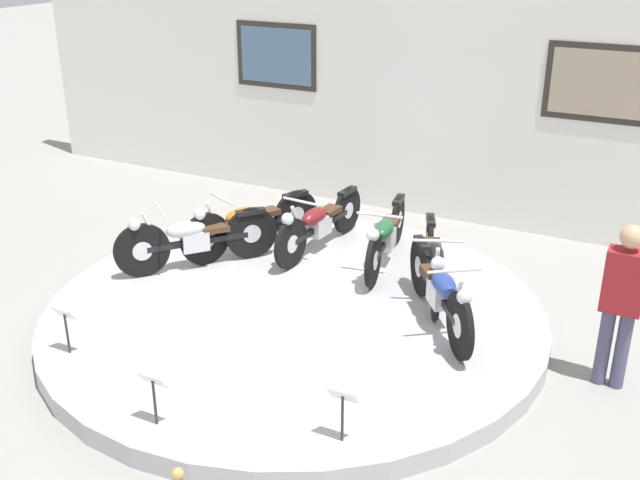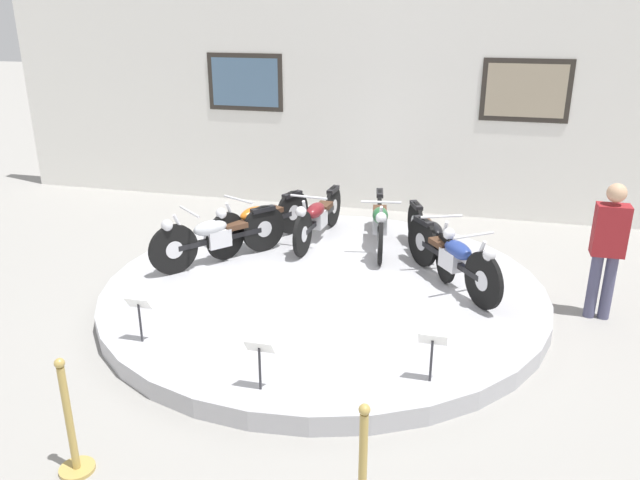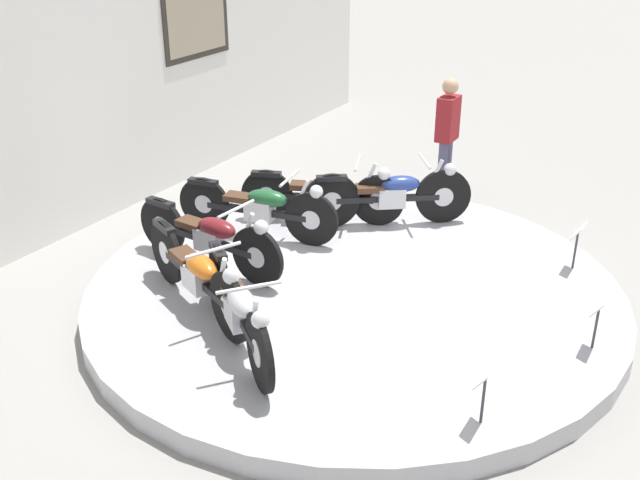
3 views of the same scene
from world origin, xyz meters
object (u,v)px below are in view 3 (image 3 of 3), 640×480
object	(u,v)px
motorcycle_orange	(197,273)
info_placard_front_left	(485,382)
motorcycle_maroon	(211,236)
motorcycle_blue	(391,193)
info_placard_front_centre	(598,312)
info_placard_front_right	(577,237)
motorcycle_silver	(239,308)
motorcycle_green	(260,206)
visitor_standing	(447,131)
motorcycle_black	(325,193)

from	to	relation	value
motorcycle_orange	info_placard_front_left	world-z (taller)	motorcycle_orange
motorcycle_maroon	motorcycle_blue	bearing A→B (deg)	-29.89
motorcycle_blue	info_placard_front_centre	xyz separation A→B (m)	(-1.54, -2.70, -0.03)
motorcycle_maroon	info_placard_front_right	world-z (taller)	motorcycle_maroon
motorcycle_silver	motorcycle_blue	bearing A→B (deg)	-0.02
motorcycle_orange	motorcycle_silver	bearing A→B (deg)	-114.64
info_placard_front_centre	motorcycle_green	bearing A→B (deg)	83.18
motorcycle_orange	visitor_standing	world-z (taller)	visitor_standing
motorcycle_black	info_placard_front_left	xyz separation A→B (m)	(-2.69, -2.90, -0.01)
motorcycle_maroon	info_placard_front_centre	world-z (taller)	motorcycle_maroon
motorcycle_silver	motorcycle_black	distance (m)	2.85
info_placard_front_left	visitor_standing	distance (m)	5.23
motorcycle_silver	motorcycle_maroon	distance (m)	1.58
motorcycle_blue	info_placard_front_centre	world-z (taller)	motorcycle_blue
info_placard_front_centre	info_placard_front_right	world-z (taller)	same
motorcycle_maroon	motorcycle_black	distance (m)	1.73
motorcycle_black	info_placard_front_right	world-z (taller)	motorcycle_black
motorcycle_blue	info_placard_front_left	distance (m)	3.73
motorcycle_silver	motorcycle_blue	xyz separation A→B (m)	(3.09, -0.00, 0.00)
motorcycle_black	visitor_standing	world-z (taller)	visitor_standing
motorcycle_black	motorcycle_blue	distance (m)	0.79
motorcycle_silver	motorcycle_black	world-z (taller)	motorcycle_silver
motorcycle_orange	info_placard_front_right	bearing A→B (deg)	-47.14
visitor_standing	motorcycle_maroon	bearing A→B (deg)	162.67
visitor_standing	info_placard_front_centre	bearing A→B (deg)	-140.45
motorcycle_silver	motorcycle_orange	bearing A→B (deg)	65.36
motorcycle_black	info_placard_front_centre	size ratio (longest dim) A/B	3.62
motorcycle_blue	motorcycle_orange	bearing A→B (deg)	165.44
motorcycle_green	info_placard_front_right	bearing A→B (deg)	-73.04
motorcycle_green	visitor_standing	distance (m)	3.05
motorcycle_orange	info_placard_front_left	distance (m)	2.92
motorcycle_maroon	info_placard_front_centre	xyz separation A→B (m)	(0.46, -3.85, -0.02)
motorcycle_black	motorcycle_blue	xyz separation A→B (m)	(0.33, -0.71, 0.02)
motorcycle_maroon	info_placard_front_left	size ratio (longest dim) A/B	3.86
motorcycle_blue	info_placard_front_right	size ratio (longest dim) A/B	3.25
motorcycle_blue	info_placard_front_centre	bearing A→B (deg)	-119.75
info_placard_front_centre	motorcycle_black	bearing A→B (deg)	70.40
motorcycle_orange	motorcycle_blue	xyz separation A→B (m)	(2.76, -0.72, 0.00)
info_placard_front_right	visitor_standing	distance (m)	2.83
info_placard_front_centre	motorcycle_silver	bearing A→B (deg)	119.77
info_placard_front_left	motorcycle_orange	bearing A→B (deg)	84.86
info_placard_front_centre	info_placard_front_right	distance (m)	1.57
motorcycle_blue	info_placard_front_left	xyz separation A→B (m)	(-3.02, -2.19, -0.03)
visitor_standing	motorcycle_black	bearing A→B (deg)	160.49
motorcycle_maroon	motorcycle_black	world-z (taller)	motorcycle_maroon
motorcycle_maroon	info_placard_front_left	xyz separation A→B (m)	(-1.02, -3.34, -0.02)
motorcycle_black	motorcycle_blue	bearing A→B (deg)	-65.36
info_placard_front_left	info_placard_front_right	xyz separation A→B (m)	(2.96, 0.00, 0.00)
motorcycle_silver	info_placard_front_right	size ratio (longest dim) A/B	3.11
motorcycle_maroon	info_placard_front_right	bearing A→B (deg)	-59.88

